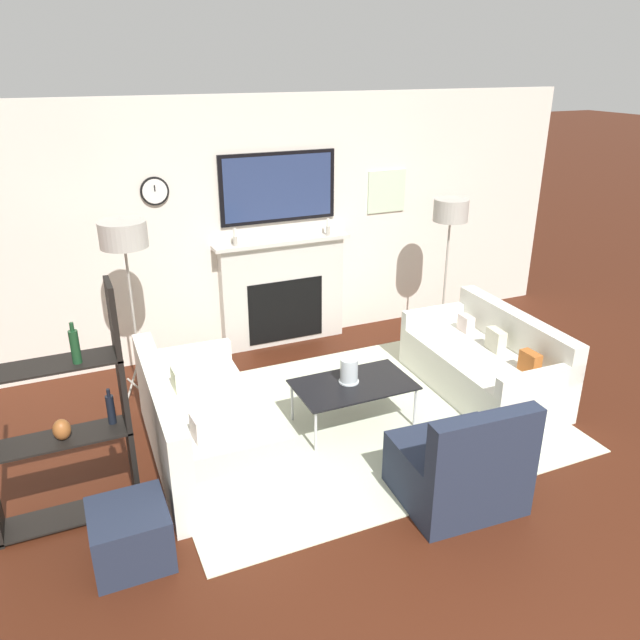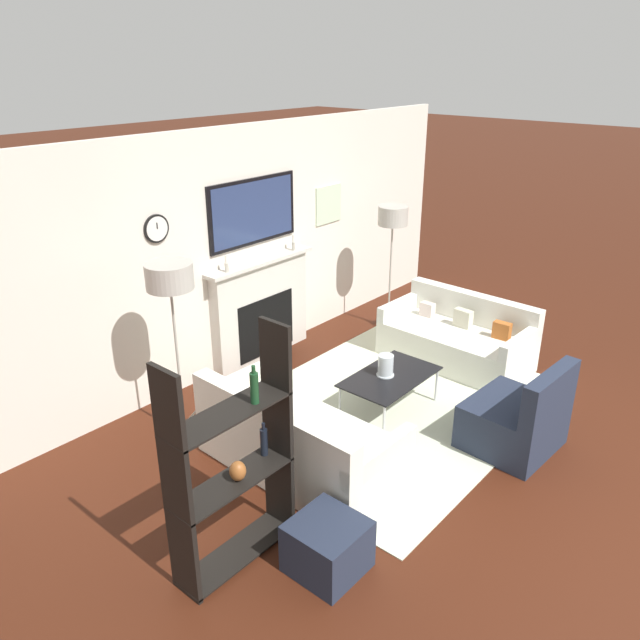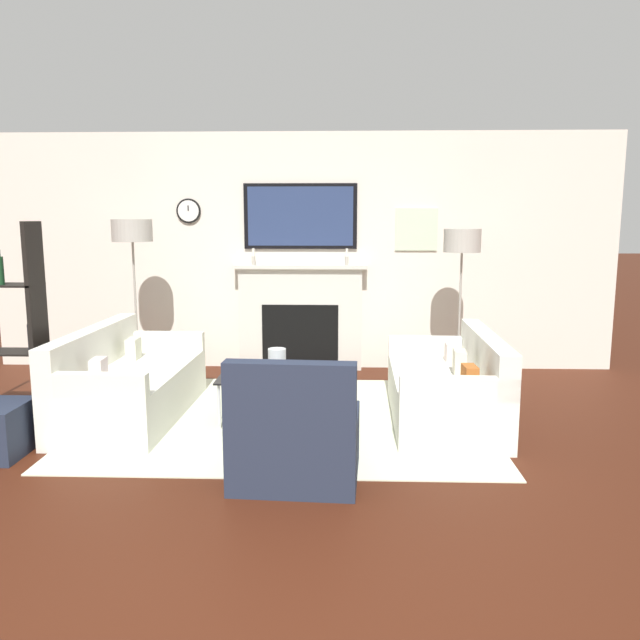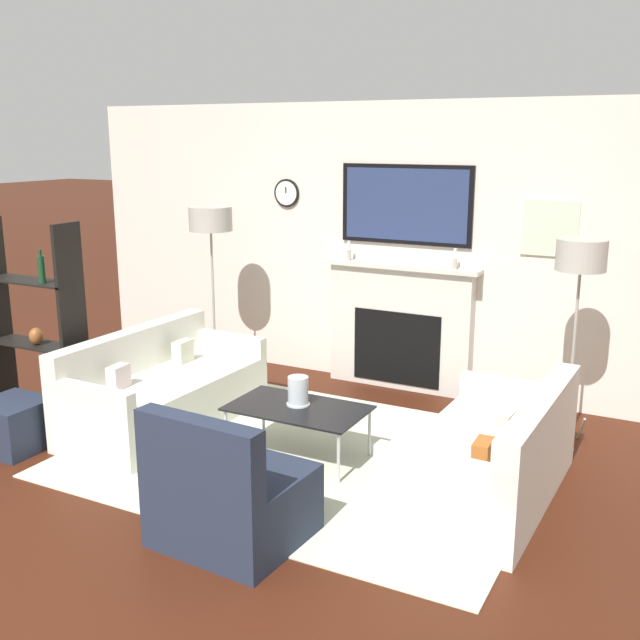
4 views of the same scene
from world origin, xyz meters
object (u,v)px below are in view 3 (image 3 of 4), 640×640
(floor_lamp_left, at_px, (132,233))
(hurricane_candle, at_px, (277,363))
(floor_lamp_right, at_px, (462,243))
(couch_left, at_px, (128,386))
(armchair, at_px, (296,439))
(coffee_table, at_px, (279,378))
(couch_right, at_px, (449,390))

(floor_lamp_left, bearing_deg, hurricane_candle, -36.29)
(floor_lamp_right, bearing_deg, couch_left, -159.05)
(couch_left, distance_m, floor_lamp_left, 1.79)
(couch_left, bearing_deg, armchair, -39.52)
(floor_lamp_left, xyz_separation_m, floor_lamp_right, (3.40, -0.00, -0.10))
(coffee_table, height_order, floor_lamp_left, floor_lamp_left)
(armchair, bearing_deg, couch_left, 140.48)
(couch_left, relative_size, couch_right, 1.07)
(coffee_table, relative_size, floor_lamp_left, 0.59)
(armchair, bearing_deg, coffee_table, 100.54)
(armchair, bearing_deg, floor_lamp_right, 58.45)
(couch_left, relative_size, floor_lamp_left, 1.05)
(floor_lamp_right, bearing_deg, hurricane_candle, -146.34)
(couch_left, xyz_separation_m, coffee_table, (1.34, -0.05, 0.10))
(armchair, distance_m, floor_lamp_right, 3.16)
(couch_left, relative_size, armchair, 2.09)
(couch_left, distance_m, couch_right, 2.81)
(hurricane_candle, xyz_separation_m, floor_lamp_left, (-1.62, 1.19, 1.09))
(armchair, bearing_deg, hurricane_candle, 101.12)
(couch_left, xyz_separation_m, hurricane_candle, (1.32, 0.00, 0.22))
(coffee_table, height_order, hurricane_candle, hurricane_candle)
(couch_right, bearing_deg, coffee_table, -178.33)
(coffee_table, xyz_separation_m, floor_lamp_right, (1.76, 1.23, 1.11))
(armchair, xyz_separation_m, coffee_table, (-0.23, 1.25, 0.09))
(coffee_table, relative_size, floor_lamp_right, 0.63)
(couch_left, height_order, hurricane_candle, couch_left)
(couch_left, distance_m, coffee_table, 1.35)
(armchair, relative_size, floor_lamp_left, 0.50)
(couch_right, relative_size, floor_lamp_right, 1.04)
(couch_right, distance_m, floor_lamp_right, 1.73)
(floor_lamp_left, bearing_deg, armchair, -53.02)
(armchair, height_order, floor_lamp_left, floor_lamp_left)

